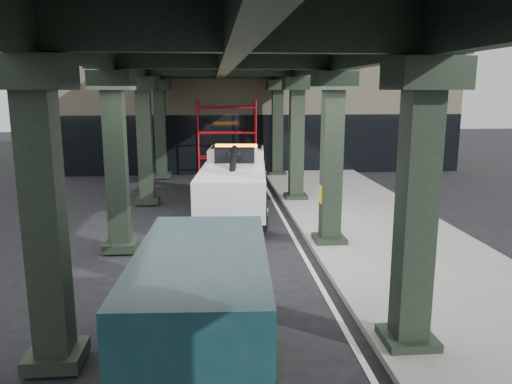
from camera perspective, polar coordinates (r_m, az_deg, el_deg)
name	(u,v)px	position (r m, az deg, el deg)	size (l,w,h in m)	color
ground	(245,273)	(12.66, -1.23, -9.24)	(90.00, 90.00, 0.00)	black
sidewalk	(392,242)	(15.43, 15.26, -5.51)	(5.00, 40.00, 0.15)	gray
lane_stripe	(299,246)	(14.73, 4.90, -6.22)	(0.12, 38.00, 0.01)	silver
viaduct	(225,53)	(13.85, -3.61, 15.54)	(7.40, 32.00, 6.40)	black
building	(256,98)	(31.93, -0.02, 10.69)	(22.00, 10.00, 8.00)	#C6B793
scaffolding	(227,136)	(26.57, -3.34, 6.40)	(3.08, 0.88, 4.00)	red
tow_truck	(235,181)	(18.27, -2.47, 1.27)	(2.83, 7.86, 2.53)	black
towed_van	(204,305)	(8.14, -5.96, -12.74)	(2.37, 5.40, 2.15)	#11353D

